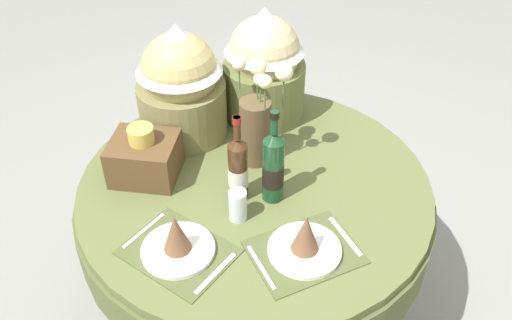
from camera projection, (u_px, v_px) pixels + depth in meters
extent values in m
plane|color=gray|center=(255.00, 304.00, 2.53)|extent=(8.00, 8.00, 0.00)
cylinder|color=#5B6638|center=(255.00, 186.00, 2.07)|extent=(1.31, 1.31, 0.04)
cylinder|color=#545D33|center=(255.00, 206.00, 2.14)|extent=(1.33, 1.33, 0.17)
cylinder|color=black|center=(255.00, 250.00, 2.30)|extent=(0.12, 0.12, 0.68)
cylinder|color=black|center=(255.00, 302.00, 2.52)|extent=(0.70, 0.70, 0.03)
cube|color=#4E562F|center=(178.00, 252.00, 1.79)|extent=(0.42, 0.39, 0.00)
cylinder|color=white|center=(178.00, 250.00, 1.78)|extent=(0.24, 0.24, 0.02)
cone|color=brown|center=(176.00, 233.00, 1.74)|extent=(0.09, 0.09, 0.14)
cube|color=silver|center=(144.00, 230.00, 1.86)|extent=(0.10, 0.17, 0.00)
cube|color=silver|center=(216.00, 273.00, 1.72)|extent=(0.10, 0.18, 0.00)
cube|color=#4E562F|center=(304.00, 252.00, 1.79)|extent=(0.43, 0.40, 0.00)
cylinder|color=white|center=(304.00, 250.00, 1.78)|extent=(0.24, 0.24, 0.02)
cone|color=brown|center=(306.00, 233.00, 1.73)|extent=(0.09, 0.09, 0.14)
cube|color=silver|center=(261.00, 267.00, 1.74)|extent=(0.12, 0.16, 0.00)
cube|color=silver|center=(345.00, 236.00, 1.84)|extent=(0.12, 0.17, 0.00)
cylinder|color=brown|center=(255.00, 132.00, 2.08)|extent=(0.12, 0.12, 0.26)
sphere|color=beige|center=(265.00, 82.00, 1.88)|extent=(0.05, 0.05, 0.05)
cylinder|color=#4C7038|center=(265.00, 98.00, 1.92)|extent=(0.01, 0.01, 0.10)
sphere|color=beige|center=(284.00, 72.00, 1.89)|extent=(0.06, 0.06, 0.06)
cylinder|color=#4C7038|center=(283.00, 92.00, 1.94)|extent=(0.01, 0.01, 0.12)
sphere|color=beige|center=(239.00, 64.00, 2.00)|extent=(0.05, 0.05, 0.05)
cylinder|color=#4C7038|center=(239.00, 79.00, 2.04)|extent=(0.01, 0.01, 0.09)
sphere|color=beige|center=(262.00, 79.00, 1.94)|extent=(0.05, 0.05, 0.05)
cylinder|color=#4C7038|center=(261.00, 93.00, 1.97)|extent=(0.01, 0.01, 0.08)
sphere|color=beige|center=(258.00, 66.00, 1.93)|extent=(0.07, 0.07, 0.07)
cylinder|color=#4C7038|center=(258.00, 86.00, 1.98)|extent=(0.01, 0.01, 0.11)
cylinder|color=#194223|center=(273.00, 170.00, 1.91)|extent=(0.08, 0.08, 0.25)
cylinder|color=black|center=(273.00, 175.00, 1.93)|extent=(0.08, 0.08, 0.09)
cone|color=#194223|center=(274.00, 137.00, 1.82)|extent=(0.08, 0.08, 0.03)
cylinder|color=#194223|center=(274.00, 122.00, 1.79)|extent=(0.03, 0.03, 0.08)
cylinder|color=black|center=(275.00, 115.00, 1.77)|extent=(0.03, 0.03, 0.02)
cylinder|color=#422814|center=(238.00, 172.00, 1.92)|extent=(0.07, 0.07, 0.23)
cylinder|color=silver|center=(238.00, 176.00, 1.93)|extent=(0.07, 0.07, 0.08)
cone|color=#422814|center=(237.00, 143.00, 1.84)|extent=(0.07, 0.07, 0.03)
cylinder|color=#422814|center=(237.00, 128.00, 1.80)|extent=(0.03, 0.03, 0.09)
cylinder|color=maroon|center=(237.00, 120.00, 1.78)|extent=(0.03, 0.03, 0.02)
cylinder|color=silver|center=(238.00, 205.00, 1.88)|extent=(0.06, 0.06, 0.12)
cylinder|color=olive|center=(183.00, 109.00, 2.24)|extent=(0.35, 0.35, 0.22)
sphere|color=tan|center=(179.00, 71.00, 2.13)|extent=(0.30, 0.30, 0.30)
cone|color=silver|center=(177.00, 48.00, 2.06)|extent=(0.34, 0.34, 0.19)
cylinder|color=olive|center=(264.00, 90.00, 2.33)|extent=(0.34, 0.34, 0.24)
sphere|color=#C6B784|center=(264.00, 51.00, 2.22)|extent=(0.29, 0.29, 0.29)
cone|color=silver|center=(265.00, 30.00, 2.16)|extent=(0.32, 0.32, 0.19)
cube|color=brown|center=(145.00, 158.00, 2.04)|extent=(0.24, 0.21, 0.16)
cylinder|color=gold|center=(141.00, 135.00, 1.97)|extent=(0.09, 0.09, 0.06)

